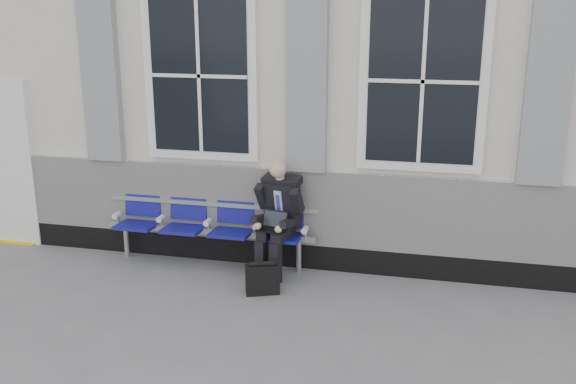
# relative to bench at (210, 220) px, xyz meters

# --- Properties ---
(ground) EXTENTS (70.00, 70.00, 0.00)m
(ground) POSITION_rel_bench_xyz_m (2.05, -1.32, -0.55)
(ground) COLOR slate
(ground) RESTS_ON ground
(station_building) EXTENTS (14.40, 4.40, 4.49)m
(station_building) POSITION_rel_bench_xyz_m (2.04, 2.15, 1.67)
(station_building) COLOR beige
(station_building) RESTS_ON ground
(bench) EXTENTS (2.60, 0.47, 0.91)m
(bench) POSITION_rel_bench_xyz_m (0.00, 0.00, 0.00)
(bench) COLOR #9EA0A3
(bench) RESTS_ON ground
(businessman) EXTENTS (0.57, 0.76, 1.36)m
(businessman) POSITION_rel_bench_xyz_m (0.88, -0.13, 0.19)
(businessman) COLOR black
(businessman) RESTS_ON ground
(briefcase) EXTENTS (0.39, 0.27, 0.37)m
(briefcase) POSITION_rel_bench_xyz_m (0.84, -0.68, -0.38)
(briefcase) COLOR black
(briefcase) RESTS_ON ground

